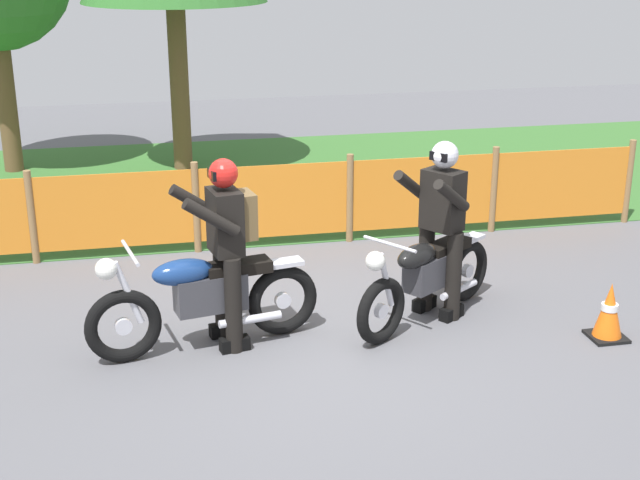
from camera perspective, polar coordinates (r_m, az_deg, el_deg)
The scene contains 8 objects.
ground at distance 8.09m, azimuth 0.02°, elevation -6.51°, with size 24.00×24.00×0.02m, color #5B5B60.
grass_verge at distance 13.04m, azimuth -4.79°, elevation 3.65°, with size 24.00×5.52×0.01m, color #386B2D.
barrier_fence at distance 10.26m, azimuth -2.93°, elevation 2.45°, with size 8.96×0.08×1.05m.
motorcycle_lead at distance 8.38m, azimuth 6.79°, elevation -2.29°, with size 1.66×1.21×0.92m.
motorcycle_trailing at distance 7.84m, azimuth -7.41°, elevation -3.62°, with size 2.07×0.68×0.99m.
rider_lead at distance 8.37m, azimuth 7.68°, elevation 1.06°, with size 0.73×0.72×1.69m.
rider_trailing at distance 7.73m, azimuth -5.95°, elevation -0.15°, with size 0.74×0.62×1.69m.
traffic_cone at distance 8.44m, azimuth 17.90°, elevation -4.35°, with size 0.32×0.32×0.53m.
Camera 1 is at (-1.49, -7.13, 3.52)m, focal length 50.36 mm.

